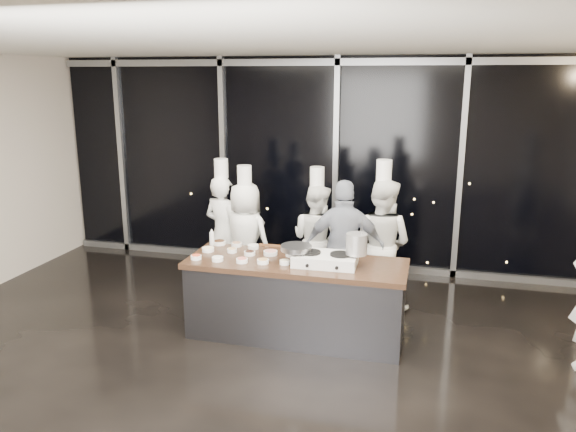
% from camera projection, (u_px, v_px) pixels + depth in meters
% --- Properties ---
extents(ground, '(9.00, 9.00, 0.00)m').
position_uv_depth(ground, '(274.00, 374.00, 5.63)').
color(ground, black).
rests_on(ground, ground).
extents(room_shell, '(9.02, 7.02, 3.21)m').
position_uv_depth(room_shell, '(292.00, 152.00, 5.04)').
color(room_shell, beige).
rests_on(room_shell, ground).
extents(window_wall, '(8.90, 0.11, 3.20)m').
position_uv_depth(window_wall, '(336.00, 165.00, 8.46)').
color(window_wall, black).
rests_on(window_wall, ground).
extents(demo_counter, '(2.46, 0.86, 0.90)m').
position_uv_depth(demo_counter, '(296.00, 299.00, 6.36)').
color(demo_counter, '#333337').
rests_on(demo_counter, ground).
extents(stove, '(0.70, 0.46, 0.14)m').
position_uv_depth(stove, '(325.00, 259.00, 6.13)').
color(stove, silver).
rests_on(stove, demo_counter).
extents(frying_pan, '(0.60, 0.35, 0.06)m').
position_uv_depth(frying_pan, '(295.00, 248.00, 6.18)').
color(frying_pan, gray).
rests_on(frying_pan, stove).
extents(stock_pot, '(0.23, 0.23, 0.23)m').
position_uv_depth(stock_pot, '(357.00, 244.00, 6.02)').
color(stock_pot, silver).
rests_on(stock_pot, stove).
extents(prep_bowls, '(1.39, 0.74, 0.05)m').
position_uv_depth(prep_bowls, '(250.00, 253.00, 6.45)').
color(prep_bowls, white).
rests_on(prep_bowls, demo_counter).
extents(squeeze_bottle, '(0.06, 0.06, 0.21)m').
position_uv_depth(squeeze_bottle, '(212.00, 237.00, 6.83)').
color(squeeze_bottle, white).
rests_on(squeeze_bottle, demo_counter).
extents(chef_far_left, '(0.68, 0.56, 1.83)m').
position_uv_depth(chef_far_left, '(223.00, 231.00, 7.75)').
color(chef_far_left, white).
rests_on(chef_far_left, ground).
extents(chef_left, '(0.85, 0.66, 1.76)m').
position_uv_depth(chef_left, '(246.00, 237.00, 7.60)').
color(chef_left, white).
rests_on(chef_left, ground).
extents(chef_center, '(0.91, 0.83, 1.75)m').
position_uv_depth(chef_center, '(316.00, 238.00, 7.59)').
color(chef_center, white).
rests_on(chef_center, ground).
extents(guest, '(1.04, 0.54, 1.69)m').
position_uv_depth(guest, '(345.00, 248.00, 6.93)').
color(guest, '#15213C').
rests_on(guest, ground).
extents(chef_right, '(0.99, 0.88, 1.91)m').
position_uv_depth(chef_right, '(381.00, 243.00, 7.09)').
color(chef_right, white).
rests_on(chef_right, ground).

